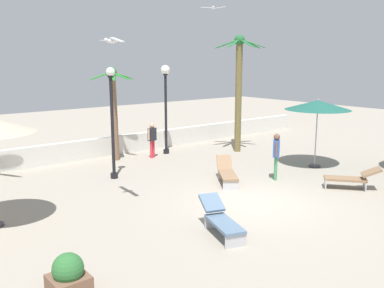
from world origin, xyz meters
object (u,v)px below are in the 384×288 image
(lounge_chair_0, at_px, (221,219))
(lounge_chair_2, at_px, (227,172))
(seagull_1, at_px, (213,8))
(palm_tree_2, at_px, (239,80))
(patio_umbrella_0, at_px, (318,105))
(guest_1, at_px, (152,137))
(lamp_post_0, at_px, (166,95))
(planter, at_px, (68,277))
(lamp_post_1, at_px, (112,116))
(palm_tree_1, at_px, (113,102))
(lounge_chair_1, at_px, (352,178))
(seagull_0, at_px, (111,41))
(guest_0, at_px, (276,152))

(lounge_chair_0, distance_m, lounge_chair_2, 4.68)
(lounge_chair_0, distance_m, seagull_1, 13.45)
(palm_tree_2, height_order, lounge_chair_0, palm_tree_2)
(patio_umbrella_0, distance_m, lounge_chair_2, 5.01)
(patio_umbrella_0, height_order, guest_1, patio_umbrella_0)
(seagull_1, bearing_deg, lounge_chair_0, -130.60)
(lamp_post_0, xyz_separation_m, planter, (-8.73, -9.00, -2.41))
(palm_tree_2, xyz_separation_m, planter, (-11.72, -7.21, -3.06))
(lamp_post_1, bearing_deg, patio_umbrella_0, -26.99)
(palm_tree_1, distance_m, lounge_chair_0, 9.45)
(palm_tree_1, height_order, lounge_chair_2, palm_tree_1)
(patio_umbrella_0, xyz_separation_m, lounge_chair_0, (-7.80, -2.65, -2.17))
(lounge_chair_0, relative_size, seagull_1, 1.81)
(lamp_post_0, relative_size, lounge_chair_2, 2.23)
(lamp_post_1, bearing_deg, lounge_chair_0, -94.01)
(lounge_chair_1, bearing_deg, lounge_chair_0, 179.79)
(guest_1, relative_size, planter, 1.88)
(guest_1, bearing_deg, lounge_chair_0, -112.68)
(lamp_post_0, distance_m, lamp_post_1, 4.66)
(lamp_post_1, relative_size, guest_1, 2.59)
(seagull_0, distance_m, planter, 6.34)
(lounge_chair_0, bearing_deg, palm_tree_1, 77.90)
(seagull_0, bearing_deg, palm_tree_1, 61.51)
(lamp_post_1, bearing_deg, seagull_1, 19.35)
(planter, bearing_deg, palm_tree_2, 31.59)
(lamp_post_1, distance_m, guest_0, 6.21)
(palm_tree_2, bearing_deg, patio_umbrella_0, -85.78)
(patio_umbrella_0, height_order, planter, patio_umbrella_0)
(palm_tree_1, bearing_deg, palm_tree_2, -20.83)
(lounge_chair_1, distance_m, seagull_0, 9.24)
(lounge_chair_2, height_order, seagull_0, seagull_0)
(palm_tree_1, distance_m, planter, 11.39)
(guest_0, relative_size, seagull_0, 1.35)
(patio_umbrella_0, height_order, lounge_chair_0, patio_umbrella_0)
(palm_tree_2, bearing_deg, lamp_post_0, 149.10)
(patio_umbrella_0, xyz_separation_m, planter, (-12.03, -2.98, -2.19))
(lounge_chair_0, relative_size, planter, 2.27)
(lamp_post_0, xyz_separation_m, lounge_chair_1, (1.65, -8.69, -2.38))
(palm_tree_1, relative_size, seagull_0, 3.19)
(palm_tree_2, bearing_deg, palm_tree_1, 159.17)
(lamp_post_1, xyz_separation_m, seagull_0, (-1.76, -3.38, 2.53))
(patio_umbrella_0, bearing_deg, lounge_chair_0, -161.23)
(palm_tree_1, relative_size, seagull_1, 3.86)
(palm_tree_1, bearing_deg, lounge_chair_0, -102.10)
(seagull_0, bearing_deg, guest_0, -5.41)
(palm_tree_2, distance_m, lounge_chair_0, 10.61)
(lounge_chair_2, xyz_separation_m, guest_1, (0.14, 5.05, 0.57))
(lamp_post_1, height_order, guest_1, lamp_post_1)
(patio_umbrella_0, height_order, seagull_1, seagull_1)
(lounge_chair_2, distance_m, seagull_0, 6.50)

